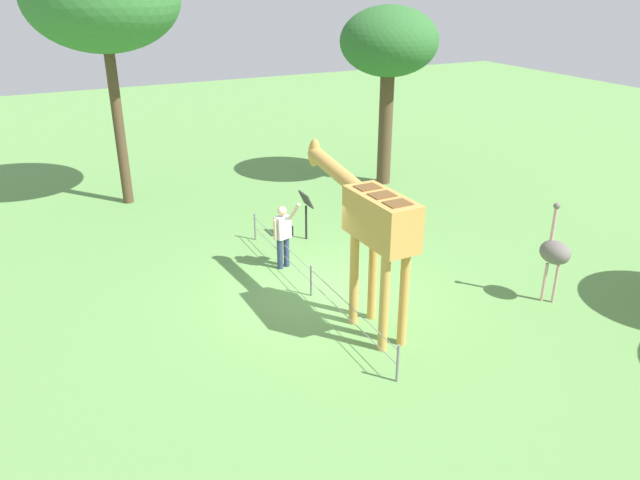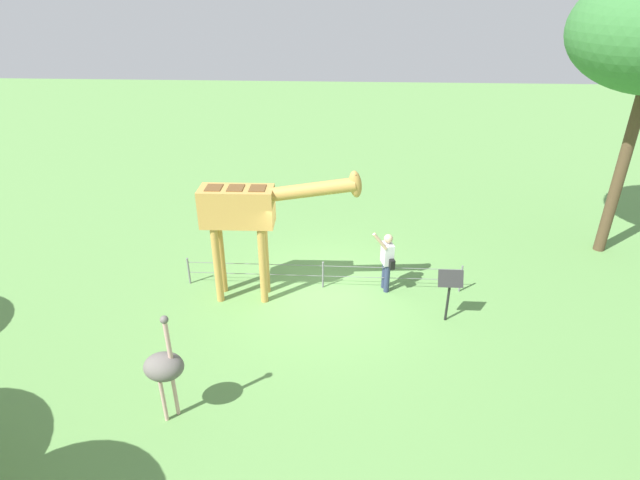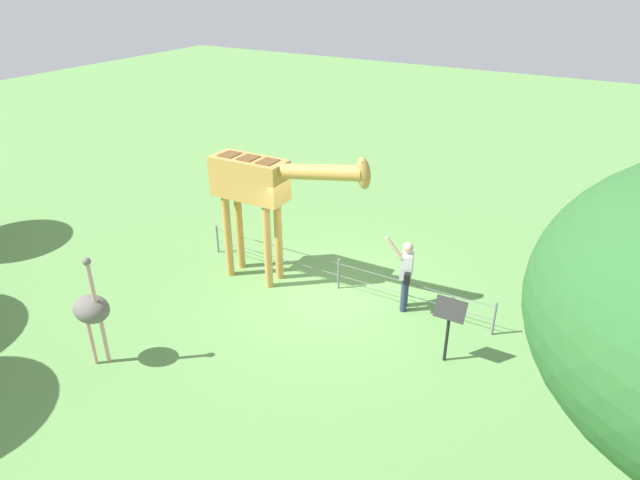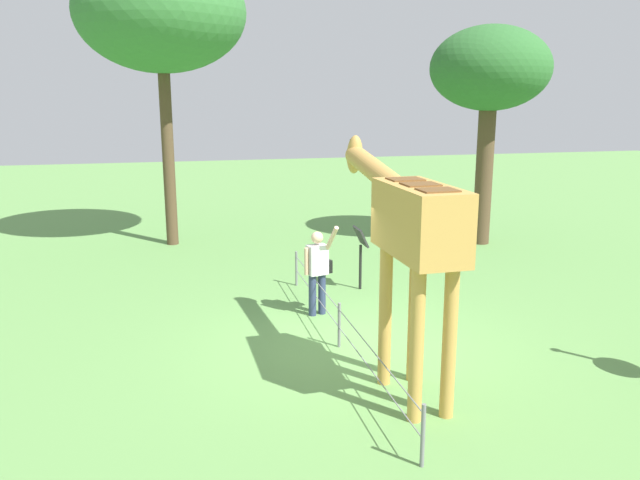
# 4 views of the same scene
# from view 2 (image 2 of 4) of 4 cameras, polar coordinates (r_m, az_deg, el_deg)

# --- Properties ---
(ground_plane) EXTENTS (60.00, 60.00, 0.00)m
(ground_plane) POSITION_cam_2_polar(r_m,az_deg,el_deg) (13.01, 0.28, -5.91)
(ground_plane) COLOR #60934C
(giraffe) EXTENTS (3.76, 0.74, 3.38)m
(giraffe) POSITION_cam_2_polar(r_m,az_deg,el_deg) (11.87, -7.81, 3.05)
(giraffe) COLOR #C69347
(giraffe) RESTS_ON ground_plane
(visitor) EXTENTS (0.61, 0.56, 1.74)m
(visitor) POSITION_cam_2_polar(r_m,az_deg,el_deg) (12.76, 7.54, -2.14)
(visitor) COLOR navy
(visitor) RESTS_ON ground_plane
(ostrich) EXTENTS (0.70, 0.56, 2.25)m
(ostrich) POSITION_cam_2_polar(r_m,az_deg,el_deg) (9.39, -17.14, -13.49)
(ostrich) COLOR #CC9E93
(ostrich) RESTS_ON ground_plane
(info_sign) EXTENTS (0.56, 0.21, 1.32)m
(info_sign) POSITION_cam_2_polar(r_m,az_deg,el_deg) (11.88, 14.41, -4.99)
(info_sign) COLOR black
(info_sign) RESTS_ON ground_plane
(wire_fence) EXTENTS (7.05, 0.05, 0.75)m
(wire_fence) POSITION_cam_2_polar(r_m,az_deg,el_deg) (13.00, 0.34, -3.82)
(wire_fence) COLOR slate
(wire_fence) RESTS_ON ground_plane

